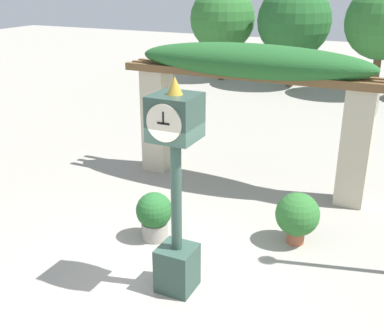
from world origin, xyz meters
name	(u,v)px	position (x,y,z in m)	size (l,w,h in m)	color
ground_plane	(160,276)	(0.00, 0.00, 0.00)	(60.00, 60.00, 0.00)	gray
pedestal_clock	(176,189)	(0.37, -0.14, 1.58)	(0.59, 0.64, 3.12)	#2D473D
pergola	(250,81)	(0.00, 3.90, 2.28)	(5.55, 1.15, 3.02)	#BCB299
potted_plant_near_left	(297,215)	(1.61, 1.88, 0.52)	(0.75, 0.75, 0.91)	#9E563D
potted_plant_near_right	(154,215)	(-0.64, 0.97, 0.46)	(0.63, 0.63, 0.86)	gray
tree_line	(343,21)	(0.14, 14.14, 2.66)	(12.83, 3.20, 4.24)	brown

